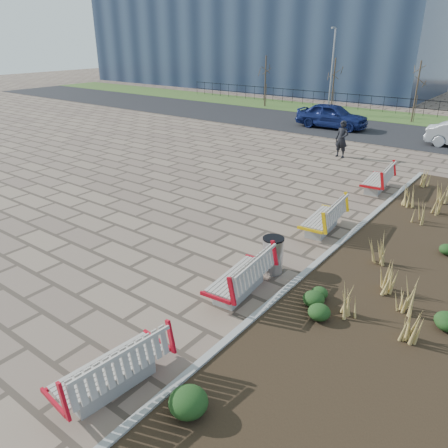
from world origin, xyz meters
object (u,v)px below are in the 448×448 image
Objects in this scene: lamp_west at (332,73)px; bench_c at (322,216)px; bench_a at (110,365)px; bench_d at (377,178)px; pedestrian at (342,139)px; car_blue at (332,116)px; litter_bin at (273,255)px; bench_b at (239,274)px.

bench_c is at bearing -65.71° from lamp_west.
bench_a and bench_d have the same top height.
pedestrian reaches higher than car_blue.
car_blue is (-3.44, 6.50, -0.10)m from pedestrian.
bench_d is 17.76m from lamp_west.
bench_a is 1.00× the size of bench_c.
car_blue reaches higher than bench_d.
bench_d is 1.17× the size of pedestrian.
car_blue reaches higher than litter_bin.
lamp_west reaches higher than litter_bin.
lamp_west is (-9.00, 15.10, 2.54)m from bench_d.
litter_bin is 0.16× the size of lamp_west.
bench_c is (0.00, 8.26, 0.00)m from bench_a.
bench_d is at bearing -59.21° from lamp_west.
pedestrian is at bearing 98.25° from bench_b.
pedestrian is (-3.18, 8.77, 0.39)m from bench_c.
bench_b is 1.00× the size of bench_c.
bench_b is (0.00, 3.81, 0.00)m from bench_a.
bench_b reaches higher than litter_bin.
bench_b is 2.22× the size of litter_bin.
bench_b is 0.35× the size of lamp_west.
bench_b and bench_d have the same top height.
bench_a is at bearing -95.27° from bench_b.
pedestrian is at bearing 104.62° from bench_c.
car_blue is (-6.61, 15.26, 0.30)m from bench_c.
litter_bin is 0.21× the size of car_blue.
litter_bin is at bearing -94.87° from bench_d.
bench_b is at bearing -95.30° from bench_c.
lamp_west reaches higher than car_blue.
bench_a is 5.14m from litter_bin.
bench_a is at bearing -95.65° from bench_d.
litter_bin is at bearing -93.30° from bench_c.
car_blue reaches higher than bench_c.
bench_b is at bearing -71.27° from pedestrian.
bench_a is 13.10m from bench_d.
bench_c is at bearing 92.00° from litter_bin.
bench_d is at bearing 84.70° from bench_c.
car_blue is at bearing 111.73° from bench_a.
bench_a is 1.00× the size of bench_d.
lamp_west reaches higher than bench_c.
bench_d is at bearing 90.78° from litter_bin.
bench_b is at bearing -95.65° from bench_d.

